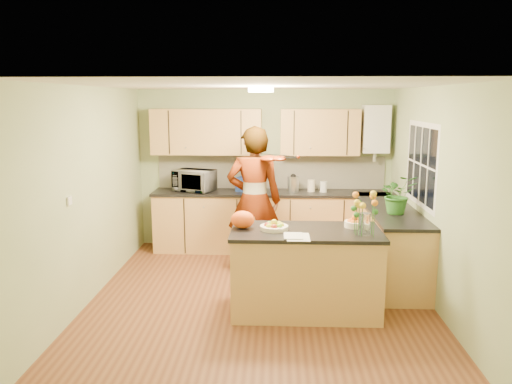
{
  "coord_description": "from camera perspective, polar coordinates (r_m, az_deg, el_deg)",
  "views": [
    {
      "loc": [
        0.19,
        -5.65,
        2.36
      ],
      "look_at": [
        -0.07,
        0.5,
        1.2
      ],
      "focal_mm": 35.0,
      "sensor_mm": 36.0,
      "label": 1
    }
  ],
  "objects": [
    {
      "name": "floor",
      "position": [
        6.12,
        0.43,
        -12.01
      ],
      "size": [
        4.5,
        4.5,
        0.0
      ],
      "primitive_type": "plane",
      "color": "#5D301A",
      "rests_on": "ground"
    },
    {
      "name": "ceiling",
      "position": [
        5.65,
        0.46,
        12.09
      ],
      "size": [
        4.0,
        4.5,
        0.02
      ],
      "primitive_type": "cube",
      "color": "silver",
      "rests_on": "wall_back"
    },
    {
      "name": "wall_back",
      "position": [
        7.98,
        0.99,
        2.65
      ],
      "size": [
        4.0,
        0.02,
        2.5
      ],
      "primitive_type": "cube",
      "color": "#91A374",
      "rests_on": "floor"
    },
    {
      "name": "wall_front",
      "position": [
        3.58,
        -0.78,
        -7.38
      ],
      "size": [
        4.0,
        0.02,
        2.5
      ],
      "primitive_type": "cube",
      "color": "#91A374",
      "rests_on": "floor"
    },
    {
      "name": "wall_left",
      "position": [
        6.16,
        -18.5,
        -0.28
      ],
      "size": [
        0.02,
        4.5,
        2.5
      ],
      "primitive_type": "cube",
      "color": "#91A374",
      "rests_on": "floor"
    },
    {
      "name": "wall_right",
      "position": [
        6.03,
        19.8,
        -0.58
      ],
      "size": [
        0.02,
        4.5,
        2.5
      ],
      "primitive_type": "cube",
      "color": "#91A374",
      "rests_on": "floor"
    },
    {
      "name": "back_counter",
      "position": [
        7.83,
        1.65,
        -3.32
      ],
      "size": [
        3.64,
        0.62,
        0.94
      ],
      "color": "tan",
      "rests_on": "floor"
    },
    {
      "name": "right_counter",
      "position": [
        6.93,
        14.93,
        -5.53
      ],
      "size": [
        0.62,
        2.24,
        0.94
      ],
      "color": "tan",
      "rests_on": "floor"
    },
    {
      "name": "splashback",
      "position": [
        7.97,
        1.7,
        2.28
      ],
      "size": [
        3.6,
        0.02,
        0.52
      ],
      "primitive_type": "cube",
      "color": "white",
      "rests_on": "back_counter"
    },
    {
      "name": "upper_cabinets",
      "position": [
        7.75,
        -0.34,
        6.88
      ],
      "size": [
        3.2,
        0.34,
        0.7
      ],
      "color": "tan",
      "rests_on": "wall_back"
    },
    {
      "name": "boiler",
      "position": [
        7.9,
        13.5,
        7.0
      ],
      "size": [
        0.4,
        0.3,
        0.86
      ],
      "color": "white",
      "rests_on": "wall_back"
    },
    {
      "name": "window_right",
      "position": [
        6.55,
        18.36,
        3.02
      ],
      "size": [
        0.01,
        1.3,
        1.05
      ],
      "color": "white",
      "rests_on": "wall_right"
    },
    {
      "name": "light_switch",
      "position": [
        5.6,
        -20.55,
        -0.94
      ],
      "size": [
        0.02,
        0.09,
        0.09
      ],
      "primitive_type": "cube",
      "color": "white",
      "rests_on": "wall_left"
    },
    {
      "name": "ceiling_lamp",
      "position": [
        5.95,
        0.56,
        11.64
      ],
      "size": [
        0.3,
        0.3,
        0.07
      ],
      "color": "#FFEABF",
      "rests_on": "ceiling"
    },
    {
      "name": "peninsula_island",
      "position": [
        5.63,
        5.66,
        -8.96
      ],
      "size": [
        1.64,
        0.84,
        0.94
      ],
      "color": "tan",
      "rests_on": "floor"
    },
    {
      "name": "fruit_dish",
      "position": [
        5.47,
        2.09,
        -3.88
      ],
      "size": [
        0.31,
        0.31,
        0.11
      ],
      "color": "#F8E5C6",
      "rests_on": "peninsula_island"
    },
    {
      "name": "orange_bowl",
      "position": [
        5.68,
        11.22,
        -3.4
      ],
      "size": [
        0.23,
        0.23,
        0.13
      ],
      "color": "#F8E5C6",
      "rests_on": "peninsula_island"
    },
    {
      "name": "flower_vase",
      "position": [
        5.31,
        12.4,
        -1.28
      ],
      "size": [
        0.28,
        0.28,
        0.51
      ],
      "rotation": [
        0.0,
        0.0,
        0.09
      ],
      "color": "silver",
      "rests_on": "peninsula_island"
    },
    {
      "name": "orange_bag",
      "position": [
        5.52,
        -1.55,
        -3.17
      ],
      "size": [
        0.32,
        0.29,
        0.2
      ],
      "primitive_type": "ellipsoid",
      "rotation": [
        0.0,
        0.0,
        -0.31
      ],
      "color": "#EF5113",
      "rests_on": "peninsula_island"
    },
    {
      "name": "papers",
      "position": [
        5.2,
        4.83,
        -5.13
      ],
      "size": [
        0.24,
        0.32,
        0.01
      ],
      "primitive_type": "cube",
      "color": "silver",
      "rests_on": "peninsula_island"
    },
    {
      "name": "violinist",
      "position": [
        6.7,
        -0.22,
        -1.02
      ],
      "size": [
        0.74,
        0.49,
        2.01
      ],
      "primitive_type": "imported",
      "rotation": [
        0.0,
        0.0,
        3.15
      ],
      "color": "#D89C84",
      "rests_on": "floor"
    },
    {
      "name": "violin",
      "position": [
        6.38,
        1.49,
        3.87
      ],
      "size": [
        0.65,
        0.56,
        0.16
      ],
      "primitive_type": null,
      "rotation": [
        0.17,
        0.0,
        -0.61
      ],
      "color": "#510D05",
      "rests_on": "violinist"
    },
    {
      "name": "microwave",
      "position": [
        7.8,
        -7.07,
        1.31
      ],
      "size": [
        0.7,
        0.59,
        0.33
      ],
      "primitive_type": "imported",
      "rotation": [
        0.0,
        0.0,
        -0.38
      ],
      "color": "white",
      "rests_on": "back_counter"
    },
    {
      "name": "blue_box",
      "position": [
        7.72,
        -1.16,
        0.88
      ],
      "size": [
        0.33,
        0.28,
        0.22
      ],
      "primitive_type": "cube",
      "rotation": [
        0.0,
        0.0,
        -0.34
      ],
      "color": "#203C95",
      "rests_on": "back_counter"
    },
    {
      "name": "kettle",
      "position": [
        7.69,
        4.27,
        0.99
      ],
      "size": [
        0.17,
        0.17,
        0.33
      ],
      "rotation": [
        0.0,
        0.0,
        -0.05
      ],
      "color": "silver",
      "rests_on": "back_counter"
    },
    {
      "name": "jar_cream",
      "position": [
        7.77,
        6.34,
        0.73
      ],
      "size": [
        0.14,
        0.14,
        0.18
      ],
      "primitive_type": "cylinder",
      "rotation": [
        0.0,
        0.0,
        -0.25
      ],
      "color": "#F8E5C6",
      "rests_on": "back_counter"
    },
    {
      "name": "jar_white",
      "position": [
        7.73,
        7.72,
        0.59
      ],
      "size": [
        0.11,
        0.11,
        0.16
      ],
      "primitive_type": "cylinder",
      "rotation": [
        0.0,
        0.0,
        0.09
      ],
      "color": "white",
      "rests_on": "back_counter"
    },
    {
      "name": "potted_plant",
      "position": [
        6.44,
        15.9,
        -0.25
      ],
      "size": [
        0.49,
        0.44,
        0.49
      ],
      "primitive_type": "imported",
      "rotation": [
        0.0,
        0.0,
        0.12
      ],
      "color": "#2B6822",
      "rests_on": "right_counter"
    }
  ]
}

